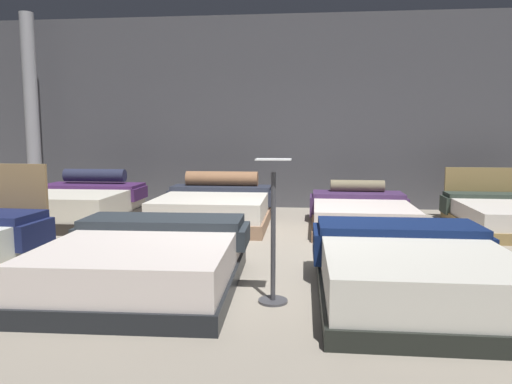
% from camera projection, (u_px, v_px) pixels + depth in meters
% --- Properties ---
extents(ground_plane, '(18.00, 18.00, 0.02)m').
position_uv_depth(ground_plane, '(282.00, 251.00, 5.58)').
color(ground_plane, gray).
extents(showroom_back_wall, '(18.00, 0.06, 3.50)m').
position_uv_depth(showroom_back_wall, '(291.00, 113.00, 8.66)').
color(showroom_back_wall, '#47474C').
rests_on(showroom_back_wall, ground_plane).
extents(bed_1, '(1.71, 1.97, 0.53)m').
position_uv_depth(bed_1, '(146.00, 262.00, 4.20)').
color(bed_1, black).
rests_on(bed_1, ground_plane).
extents(bed_2, '(1.58, 1.99, 0.53)m').
position_uv_depth(bed_2, '(411.00, 271.00, 3.89)').
color(bed_2, black).
rests_on(bed_2, ground_plane).
extents(bed_4, '(1.65, 1.91, 0.79)m').
position_uv_depth(bed_4, '(78.00, 205.00, 7.35)').
color(bed_4, black).
rests_on(bed_4, ground_plane).
extents(bed_5, '(1.70, 1.93, 0.76)m').
position_uv_depth(bed_5, '(215.00, 208.00, 7.15)').
color(bed_5, '#8F6C52').
rests_on(bed_5, ground_plane).
extents(bed_6, '(1.51, 2.02, 0.64)m').
position_uv_depth(bed_6, '(361.00, 214.00, 6.91)').
color(bed_6, brown).
rests_on(bed_6, ground_plane).
extents(price_sign, '(0.28, 0.24, 1.17)m').
position_uv_depth(price_sign, '(273.00, 247.00, 3.81)').
color(price_sign, '#3F3F44').
rests_on(price_sign, ground_plane).
extents(support_pillar, '(0.25, 0.25, 3.50)m').
position_uv_depth(support_pillar, '(32.00, 113.00, 8.57)').
color(support_pillar, '#99999E').
rests_on(support_pillar, ground_plane).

